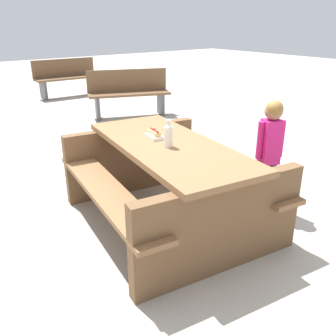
{
  "coord_description": "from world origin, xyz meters",
  "views": [
    {
      "loc": [
        -2.3,
        1.76,
        1.71
      ],
      "look_at": [
        0.0,
        0.0,
        0.52
      ],
      "focal_mm": 38.98,
      "sensor_mm": 36.0,
      "label": 1
    }
  ],
  "objects_px": {
    "soda_bottle": "(168,134)",
    "park_bench_mid": "(67,77)",
    "picnic_table": "(168,177)",
    "child_in_coat": "(270,142)",
    "park_bench_near": "(129,92)",
    "hotdog_tray": "(155,135)"
  },
  "relations": [
    {
      "from": "picnic_table",
      "to": "child_in_coat",
      "type": "xyz_separation_m",
      "value": [
        -0.37,
        -0.88,
        0.23
      ]
    },
    {
      "from": "hotdog_tray",
      "to": "park_bench_near",
      "type": "relative_size",
      "value": 0.13
    },
    {
      "from": "child_in_coat",
      "to": "park_bench_mid",
      "type": "bearing_deg",
      "value": -6.83
    },
    {
      "from": "child_in_coat",
      "to": "park_bench_mid",
      "type": "relative_size",
      "value": 0.7
    },
    {
      "from": "park_bench_near",
      "to": "park_bench_mid",
      "type": "height_order",
      "value": "same"
    },
    {
      "from": "soda_bottle",
      "to": "park_bench_mid",
      "type": "bearing_deg",
      "value": -15.5
    },
    {
      "from": "park_bench_mid",
      "to": "hotdog_tray",
      "type": "bearing_deg",
      "value": 164.29
    },
    {
      "from": "hotdog_tray",
      "to": "park_bench_mid",
      "type": "distance_m",
      "value": 6.16
    },
    {
      "from": "picnic_table",
      "to": "park_bench_near",
      "type": "bearing_deg",
      "value": -26.84
    },
    {
      "from": "child_in_coat",
      "to": "soda_bottle",
      "type": "bearing_deg",
      "value": 72.37
    },
    {
      "from": "soda_bottle",
      "to": "child_in_coat",
      "type": "bearing_deg",
      "value": -107.63
    },
    {
      "from": "hotdog_tray",
      "to": "child_in_coat",
      "type": "relative_size",
      "value": 0.18
    },
    {
      "from": "soda_bottle",
      "to": "park_bench_mid",
      "type": "xyz_separation_m",
      "value": [
        6.18,
        -1.71,
        -0.4
      ]
    },
    {
      "from": "picnic_table",
      "to": "hotdog_tray",
      "type": "xyz_separation_m",
      "value": [
        0.18,
        0.01,
        0.34
      ]
    },
    {
      "from": "child_in_coat",
      "to": "park_bench_near",
      "type": "xyz_separation_m",
      "value": [
        3.93,
        -0.92,
        -0.23
      ]
    },
    {
      "from": "park_bench_near",
      "to": "park_bench_mid",
      "type": "bearing_deg",
      "value": 3.17
    },
    {
      "from": "soda_bottle",
      "to": "park_bench_near",
      "type": "bearing_deg",
      "value": -27.03
    },
    {
      "from": "park_bench_near",
      "to": "hotdog_tray",
      "type": "bearing_deg",
      "value": 151.84
    },
    {
      "from": "soda_bottle",
      "to": "hotdog_tray",
      "type": "height_order",
      "value": "soda_bottle"
    },
    {
      "from": "soda_bottle",
      "to": "child_in_coat",
      "type": "xyz_separation_m",
      "value": [
        -0.3,
        -0.94,
        -0.17
      ]
    },
    {
      "from": "park_bench_near",
      "to": "park_bench_mid",
      "type": "distance_m",
      "value": 2.55
    },
    {
      "from": "hotdog_tray",
      "to": "soda_bottle",
      "type": "bearing_deg",
      "value": 169.56
    }
  ]
}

